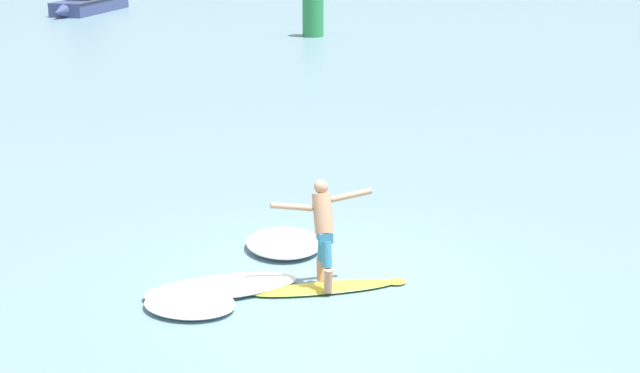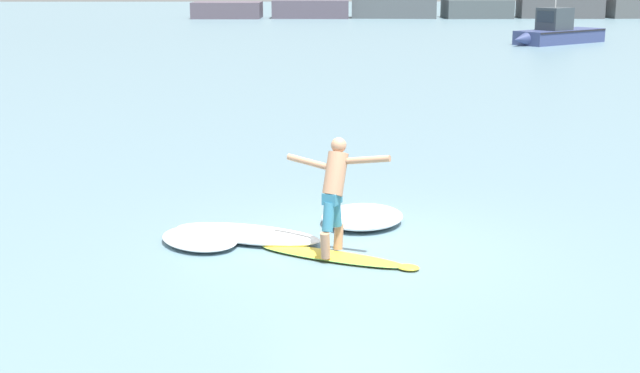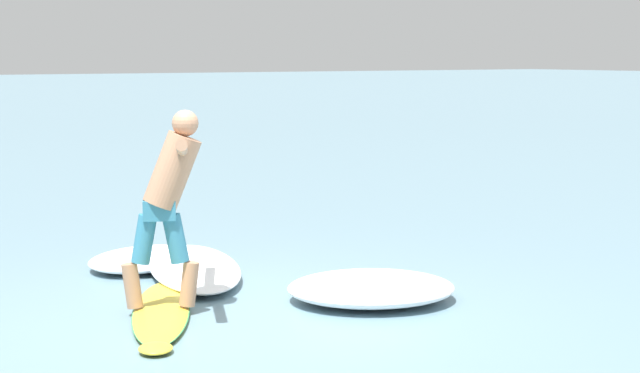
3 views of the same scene
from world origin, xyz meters
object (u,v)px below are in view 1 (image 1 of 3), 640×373
object	(u,v)px
channel_marker_buoy	(313,12)
fishing_boat_near_jetty	(88,1)
surfer	(323,225)
surfboard	(327,288)

from	to	relation	value
channel_marker_buoy	fishing_boat_near_jetty	bearing A→B (deg)	104.26
channel_marker_buoy	surfer	bearing A→B (deg)	-127.93
surfboard	fishing_boat_near_jetty	bearing A→B (deg)	70.42
surfer	fishing_boat_near_jetty	world-z (taller)	fishing_boat_near_jetty
surfboard	fishing_boat_near_jetty	size ratio (longest dim) A/B	0.39
surfboard	surfer	bearing A→B (deg)	89.53
fishing_boat_near_jetty	channel_marker_buoy	bearing A→B (deg)	-75.74
surfer	channel_marker_buoy	xyz separation A→B (m)	(16.75, 21.49, 0.05)
surfboard	surfer	distance (m)	0.97
surfer	channel_marker_buoy	distance (m)	27.24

